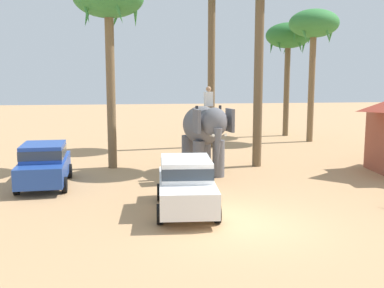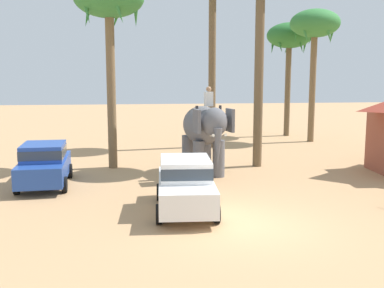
{
  "view_description": "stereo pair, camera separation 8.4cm",
  "coord_description": "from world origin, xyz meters",
  "views": [
    {
      "loc": [
        -3.29,
        -12.23,
        4.28
      ],
      "look_at": [
        -0.83,
        5.63,
        1.6
      ],
      "focal_mm": 42.41,
      "sensor_mm": 36.0,
      "label": 1
    },
    {
      "loc": [
        -3.21,
        -12.25,
        4.28
      ],
      "look_at": [
        -0.83,
        5.63,
        1.6
      ],
      "focal_mm": 42.41,
      "sensor_mm": 36.0,
      "label": 2
    }
  ],
  "objects": [
    {
      "name": "ground_plane",
      "position": [
        0.0,
        0.0,
        0.0
      ],
      "size": [
        120.0,
        120.0,
        0.0
      ],
      "primitive_type": "plane",
      "color": "tan"
    },
    {
      "name": "palm_tree_leaning_seaward",
      "position": [
        8.03,
        19.6,
        6.97
      ],
      "size": [
        3.2,
        3.2,
        8.1
      ],
      "color": "brown",
      "rests_on": "ground"
    },
    {
      "name": "palm_tree_far_back",
      "position": [
        8.59,
        16.42,
        7.43
      ],
      "size": [
        3.2,
        3.2,
        8.59
      ],
      "color": "brown",
      "rests_on": "ground"
    },
    {
      "name": "car_parked_far_side",
      "position": [
        -6.67,
        5.9,
        0.93
      ],
      "size": [
        2.04,
        4.18,
        1.7
      ],
      "color": "#23479E",
      "rests_on": "ground"
    },
    {
      "name": "car_sedan_foreground",
      "position": [
        -1.55,
        1.83,
        0.93
      ],
      "size": [
        2.08,
        4.2,
        1.7
      ],
      "color": "white",
      "rests_on": "ground"
    },
    {
      "name": "elephant_with_mahout",
      "position": [
        -0.08,
        7.22,
        1.99
      ],
      "size": [
        2.06,
        3.98,
        3.88
      ],
      "color": "slate",
      "rests_on": "ground"
    },
    {
      "name": "palm_tree_left_of_road",
      "position": [
        -4.14,
        9.26,
        7.55
      ],
      "size": [
        3.2,
        3.2,
        8.73
      ],
      "color": "brown",
      "rests_on": "ground"
    }
  ]
}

